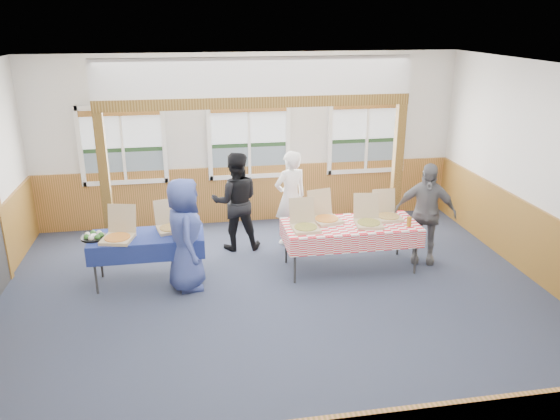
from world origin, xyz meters
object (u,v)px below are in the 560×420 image
at_px(table_right, 351,227).
at_px(man_blue, 185,235).
at_px(person_grey, 425,213).
at_px(table_left, 147,239).
at_px(woman_white, 290,198).
at_px(woman_black, 236,201).

xyz_separation_m(table_right, man_blue, (-2.55, -0.22, 0.13)).
distance_m(table_right, person_grey, 1.27).
height_order(table_left, woman_white, woman_white).
height_order(table_left, person_grey, person_grey).
distance_m(table_left, table_right, 3.11).
height_order(table_right, person_grey, person_grey).
xyz_separation_m(table_right, woman_black, (-1.69, 1.11, 0.14)).
bearing_deg(man_blue, table_left, 58.26).
xyz_separation_m(woman_black, person_grey, (2.95, -1.03, -0.02)).
relative_size(man_blue, person_grey, 1.02).
distance_m(table_left, man_blue, 0.64).
distance_m(woman_white, person_grey, 2.27).
xyz_separation_m(table_left, person_grey, (4.37, 0.02, 0.13)).
xyz_separation_m(woman_black, man_blue, (-0.86, -1.33, -0.01)).
relative_size(table_right, woman_white, 1.36).
bearing_deg(table_left, woman_white, 22.48).
bearing_deg(woman_white, person_grey, 132.32).
relative_size(woman_black, person_grey, 1.03).
bearing_deg(woman_white, table_left, 5.93).
bearing_deg(man_blue, table_right, -89.98).
distance_m(woman_white, man_blue, 2.28).
height_order(man_blue, person_grey, man_blue).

